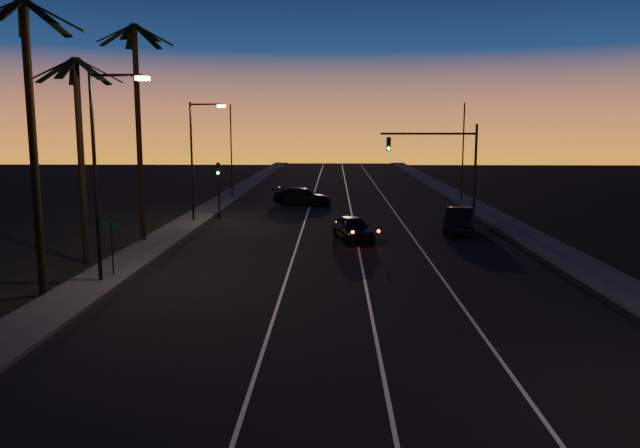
{
  "coord_description": "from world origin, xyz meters",
  "views": [
    {
      "loc": [
        -0.84,
        -6.16,
        6.67
      ],
      "look_at": [
        -1.45,
        19.52,
        2.73
      ],
      "focal_mm": 35.0,
      "sensor_mm": 36.0,
      "label": 1
    }
  ],
  "objects_px": {
    "cross_car": "(303,197)",
    "lead_car": "(353,228)",
    "right_car": "(460,221)",
    "signal_mast": "(443,155)"
  },
  "relations": [
    {
      "from": "cross_car",
      "to": "lead_car",
      "type": "bearing_deg",
      "value": -77.34
    },
    {
      "from": "right_car",
      "to": "cross_car",
      "type": "bearing_deg",
      "value": 127.11
    },
    {
      "from": "lead_car",
      "to": "right_car",
      "type": "distance_m",
      "value": 7.58
    },
    {
      "from": "lead_car",
      "to": "right_car",
      "type": "height_order",
      "value": "right_car"
    },
    {
      "from": "right_car",
      "to": "cross_car",
      "type": "relative_size",
      "value": 0.91
    },
    {
      "from": "lead_car",
      "to": "cross_car",
      "type": "height_order",
      "value": "cross_car"
    },
    {
      "from": "right_car",
      "to": "cross_car",
      "type": "distance_m",
      "value": 17.97
    },
    {
      "from": "lead_car",
      "to": "cross_car",
      "type": "relative_size",
      "value": 0.91
    },
    {
      "from": "signal_mast",
      "to": "lead_car",
      "type": "distance_m",
      "value": 12.29
    },
    {
      "from": "lead_car",
      "to": "right_car",
      "type": "relative_size",
      "value": 1.0
    }
  ]
}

